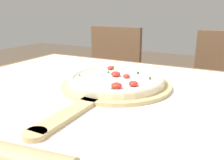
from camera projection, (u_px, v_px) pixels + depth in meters
The scene contains 5 objects.
dining_table at pixel (90, 128), 0.75m from camera, with size 1.12×0.98×0.76m.
towel_cloth at pixel (89, 93), 0.72m from camera, with size 1.04×0.90×0.00m.
pizza_peel at pixel (113, 87), 0.75m from camera, with size 0.35×0.56×0.01m.
pizza at pixel (116, 79), 0.76m from camera, with size 0.31×0.31×0.04m.
chair_left at pixel (110, 82), 1.66m from camera, with size 0.41×0.41×0.89m.
Camera 1 is at (0.37, -0.57, 1.00)m, focal length 38.00 mm.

